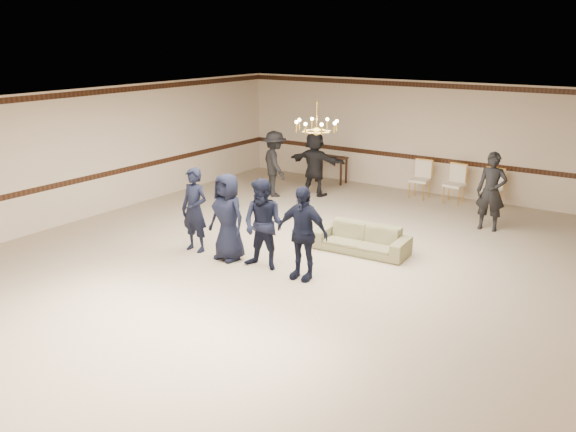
% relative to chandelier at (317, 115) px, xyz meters
% --- Properties ---
extents(room, '(12.01, 14.01, 3.21)m').
position_rel_chandelier_xyz_m(room, '(0.00, -1.00, -1.28)').
color(room, tan).
rests_on(room, ground).
extents(chair_rail, '(12.00, 0.02, 0.14)m').
position_rel_chandelier_xyz_m(chair_rail, '(0.00, 5.99, -1.88)').
color(chair_rail, '#371B10').
rests_on(chair_rail, wall_back).
extents(crown_molding, '(12.00, 0.02, 0.14)m').
position_rel_chandelier_xyz_m(crown_molding, '(0.00, 5.99, 0.21)').
color(crown_molding, '#371B10').
rests_on(crown_molding, wall_back).
extents(chandelier, '(0.94, 0.94, 0.89)m').
position_rel_chandelier_xyz_m(chandelier, '(0.00, 0.00, 0.00)').
color(chandelier, gold).
rests_on(chandelier, ceiling).
extents(boy_a, '(0.66, 0.44, 1.80)m').
position_rel_chandelier_xyz_m(boy_a, '(-2.07, -1.49, -1.97)').
color(boy_a, black).
rests_on(boy_a, floor).
extents(boy_b, '(0.94, 0.67, 1.80)m').
position_rel_chandelier_xyz_m(boy_b, '(-1.17, -1.49, -1.97)').
color(boy_b, black).
rests_on(boy_b, floor).
extents(boy_c, '(0.93, 0.75, 1.80)m').
position_rel_chandelier_xyz_m(boy_c, '(-0.27, -1.49, -1.97)').
color(boy_c, black).
rests_on(boy_c, floor).
extents(boy_d, '(1.08, 0.50, 1.80)m').
position_rel_chandelier_xyz_m(boy_d, '(0.63, -1.49, -1.97)').
color(boy_d, black).
rests_on(boy_d, floor).
extents(settee, '(2.04, 0.90, 0.58)m').
position_rel_chandelier_xyz_m(settee, '(0.90, 0.42, -2.58)').
color(settee, '#7A7A51').
rests_on(settee, floor).
extents(adult_left, '(1.38, 1.26, 1.86)m').
position_rel_chandelier_xyz_m(adult_left, '(-3.34, 3.19, -1.95)').
color(adult_left, black).
rests_on(adult_left, floor).
extents(adult_mid, '(1.75, 0.65, 1.86)m').
position_rel_chandelier_xyz_m(adult_mid, '(-2.44, 3.89, -1.95)').
color(adult_mid, black).
rests_on(adult_mid, floor).
extents(adult_right, '(0.71, 0.50, 1.86)m').
position_rel_chandelier_xyz_m(adult_right, '(2.66, 3.49, -1.95)').
color(adult_right, black).
rests_on(adult_right, floor).
extents(banquet_chair_left, '(0.55, 0.55, 1.05)m').
position_rel_chandelier_xyz_m(banquet_chair_left, '(0.17, 5.29, -2.35)').
color(banquet_chair_left, '#EDE1C7').
rests_on(banquet_chair_left, floor).
extents(banquet_chair_mid, '(0.56, 0.56, 1.05)m').
position_rel_chandelier_xyz_m(banquet_chair_mid, '(1.17, 5.29, -2.35)').
color(banquet_chair_mid, '#EDE1C7').
rests_on(banquet_chair_mid, floor).
extents(banquet_chair_right, '(0.53, 0.53, 1.05)m').
position_rel_chandelier_xyz_m(banquet_chair_right, '(2.17, 5.29, -2.35)').
color(banquet_chair_right, '#EDE1C7').
rests_on(banquet_chair_right, floor).
extents(console_table, '(1.01, 0.45, 0.84)m').
position_rel_chandelier_xyz_m(console_table, '(-2.83, 5.49, -2.46)').
color(console_table, black).
rests_on(console_table, floor).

